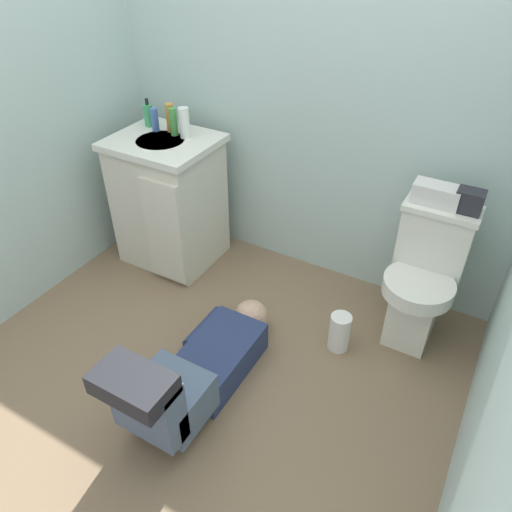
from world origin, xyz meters
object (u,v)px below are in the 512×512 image
at_px(toiletry_bag, 470,201).
at_px(tissue_box, 436,194).
at_px(soap_dispenser, 148,115).
at_px(faucet, 176,123).
at_px(person_plumber, 195,370).
at_px(bottle_white, 184,123).
at_px(vanity_cabinet, 169,200).
at_px(bottle_amber, 170,118).
at_px(paper_towel_roll, 339,332).
at_px(bottle_blue, 155,120).
at_px(toilet, 423,278).
at_px(bottle_green, 174,122).

bearing_deg(toiletry_bag, tissue_box, 180.00).
height_order(toiletry_bag, soap_dispenser, soap_dispenser).
bearing_deg(faucet, person_plumber, -52.16).
bearing_deg(bottle_white, vanity_cabinet, -138.54).
bearing_deg(vanity_cabinet, bottle_amber, 101.46).
distance_m(vanity_cabinet, paper_towel_roll, 1.32).
height_order(vanity_cabinet, toiletry_bag, toiletry_bag).
bearing_deg(paper_towel_roll, faucet, 162.73).
bearing_deg(bottle_blue, toilet, -0.43).
distance_m(soap_dispenser, paper_towel_roll, 1.69).
relative_size(tissue_box, paper_towel_roll, 1.00).
height_order(vanity_cabinet, paper_towel_roll, vanity_cabinet).
xyz_separation_m(vanity_cabinet, faucet, (-0.00, 0.15, 0.45)).
bearing_deg(tissue_box, toiletry_bag, 0.00).
bearing_deg(paper_towel_roll, tissue_box, 58.12).
xyz_separation_m(toilet, person_plumber, (-0.77, -0.95, -0.19)).
relative_size(tissue_box, bottle_amber, 1.33).
distance_m(bottle_amber, bottle_green, 0.06).
distance_m(toilet, bottle_white, 1.56).
bearing_deg(bottle_amber, toilet, -1.82).
xyz_separation_m(toilet, toiletry_bag, (0.10, 0.09, 0.44)).
relative_size(faucet, toiletry_bag, 0.81).
height_order(toiletry_bag, bottle_green, bottle_green).
relative_size(faucet, person_plumber, 0.09).
height_order(toiletry_bag, bottle_amber, bottle_amber).
bearing_deg(faucet, vanity_cabinet, -88.69).
distance_m(person_plumber, soap_dispenser, 1.57).
relative_size(tissue_box, bottle_white, 1.27).
bearing_deg(faucet, paper_towel_roll, -17.27).
xyz_separation_m(person_plumber, paper_towel_roll, (0.47, 0.63, -0.07)).
xyz_separation_m(tissue_box, soap_dispenser, (-1.71, -0.04, 0.09)).
height_order(toilet, bottle_green, bottle_green).
bearing_deg(faucet, bottle_blue, -149.89).
height_order(toilet, bottle_white, bottle_white).
relative_size(faucet, tissue_box, 0.45).
height_order(faucet, bottle_white, bottle_white).
bearing_deg(bottle_blue, bottle_green, 1.61).
bearing_deg(person_plumber, faucet, 127.84).
distance_m(soap_dispenser, bottle_blue, 0.09).
bearing_deg(bottle_white, bottle_amber, 165.37).
relative_size(faucet, soap_dispenser, 0.60).
xyz_separation_m(faucet, person_plumber, (0.79, -1.02, -0.69)).
bearing_deg(vanity_cabinet, tissue_box, 6.10).
distance_m(toiletry_bag, soap_dispenser, 1.86).
xyz_separation_m(vanity_cabinet, tissue_box, (1.52, 0.16, 0.38)).
height_order(toilet, bottle_blue, bottle_blue).
relative_size(soap_dispenser, paper_towel_roll, 0.76).
bearing_deg(bottle_green, paper_towel_roll, -15.17).
xyz_separation_m(faucet, tissue_box, (1.52, 0.02, -0.07)).
height_order(person_plumber, soap_dispenser, soap_dispenser).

